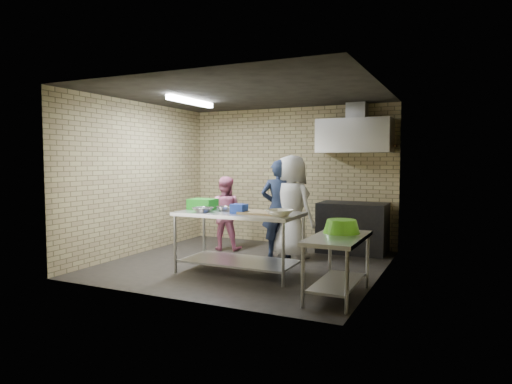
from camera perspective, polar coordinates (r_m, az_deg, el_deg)
floor at (r=7.30m, az=-1.40°, el=-9.12°), size 4.20×4.20×0.00m
ceiling at (r=7.18m, az=-1.43°, el=12.35°), size 4.20×4.20×0.00m
back_wall at (r=8.95m, az=4.33°, el=2.03°), size 4.20×0.06×2.70m
front_wall at (r=5.40m, az=-10.95°, el=0.67°), size 4.20×0.06×2.70m
left_wall at (r=8.27m, az=-14.55°, el=1.75°), size 0.06×4.00×2.70m
right_wall at (r=6.45m, az=15.51°, el=1.13°), size 0.06×4.00×2.70m
prep_table at (r=6.63m, az=-2.14°, el=-6.46°), size 1.81×0.90×0.90m
side_counter at (r=5.58m, az=10.31°, el=-9.34°), size 0.60×1.20×0.75m
stove at (r=8.30m, az=12.20°, el=-4.45°), size 1.20×0.70×0.90m
range_hood at (r=8.27m, az=12.44°, el=6.98°), size 1.30×0.60×0.60m
hood_duct at (r=8.45m, az=12.72°, el=9.97°), size 0.35×0.30×0.30m
wall_shelf at (r=8.39m, az=14.72°, el=5.67°), size 0.80×0.20×0.04m
fluorescent_fixture at (r=7.67m, az=-8.26°, el=11.33°), size 0.10×1.25×0.08m
green_crate at (r=7.01m, az=-6.80°, el=-1.53°), size 0.40×0.30×0.16m
blue_tub at (r=6.45m, az=-2.17°, el=-2.12°), size 0.20×0.20×0.13m
cutting_board at (r=6.39m, az=0.56°, el=-2.62°), size 0.55×0.42×0.03m
mixing_bowl_a at (r=6.64m, az=-6.79°, el=-2.24°), size 0.34×0.34×0.07m
mixing_bowl_b at (r=6.75m, az=-4.22°, el=-2.12°), size 0.26×0.26×0.07m
ceramic_bowl at (r=6.13m, az=3.02°, el=-2.65°), size 0.42×0.42×0.09m
green_basin at (r=5.74m, az=10.81°, el=-4.30°), size 0.46×0.46×0.17m
bottle_red at (r=8.44m, az=13.06°, el=6.43°), size 0.07×0.07×0.18m
man_navy at (r=7.71m, az=2.91°, el=-2.11°), size 0.71×0.57×1.67m
woman_pink at (r=8.36m, az=-4.00°, el=-2.71°), size 0.76×0.64×1.36m
woman_white at (r=7.64m, az=4.57°, el=-1.87°), size 1.01×0.85×1.75m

